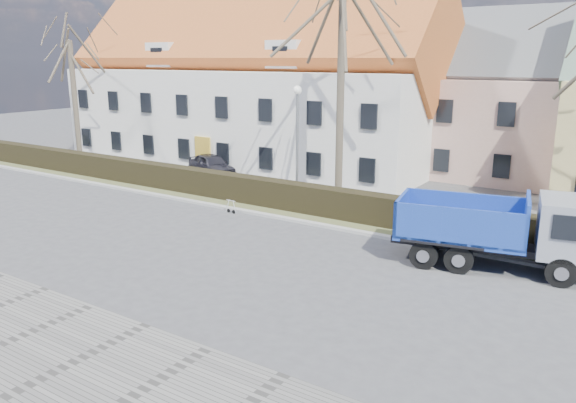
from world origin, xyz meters
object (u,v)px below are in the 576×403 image
Objects in this scene: streetlight at (297,146)px; cart_frame at (228,205)px; parked_car_a at (212,165)px; dump_truck at (487,229)px.

streetlight is 4.33m from cart_frame.
streetlight is 7.68× the size of cart_frame.
parked_car_a is (-6.07, 5.95, 0.33)m from cart_frame.
streetlight is 1.47× the size of parked_car_a.
dump_truck is at bearing -18.94° from streetlight.
cart_frame is (-2.04, -2.83, -2.56)m from streetlight.
dump_truck is 10.51m from streetlight.
cart_frame is (-11.87, 0.54, -1.01)m from dump_truck.
dump_truck is 11.93m from cart_frame.
streetlight is at bearing 54.26° from cart_frame.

